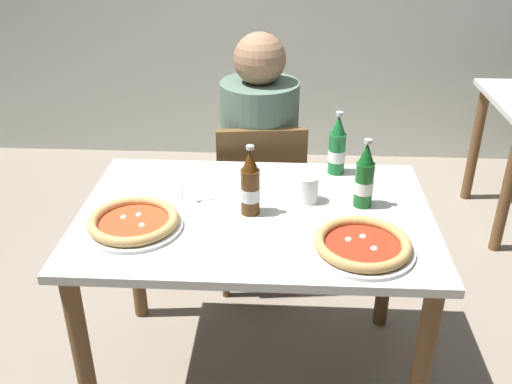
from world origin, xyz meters
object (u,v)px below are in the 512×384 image
at_px(dining_table_main, 255,240).
at_px(diner_seated, 259,171).
at_px(chair_behind_table, 261,196).
at_px(beer_bottle_left, 364,178).
at_px(beer_bottle_right, 250,185).
at_px(pizza_margherita_near, 362,245).
at_px(napkin_with_cutlery, 186,190).
at_px(paper_cup, 308,189).
at_px(pizza_marinara_far, 134,222).
at_px(beer_bottle_center, 337,148).

height_order(dining_table_main, diner_seated, diner_seated).
height_order(chair_behind_table, beer_bottle_left, beer_bottle_left).
bearing_deg(dining_table_main, beer_bottle_right, -162.25).
height_order(chair_behind_table, pizza_margherita_near, chair_behind_table).
bearing_deg(pizza_margherita_near, chair_behind_table, 112.67).
bearing_deg(napkin_with_cutlery, beer_bottle_right, -31.12).
height_order(napkin_with_cutlery, paper_cup, paper_cup).
height_order(pizza_marinara_far, beer_bottle_center, beer_bottle_center).
relative_size(diner_seated, beer_bottle_center, 4.89).
height_order(dining_table_main, napkin_with_cutlery, napkin_with_cutlery).
height_order(dining_table_main, chair_behind_table, chair_behind_table).
bearing_deg(diner_seated, dining_table_main, -88.48).
height_order(chair_behind_table, napkin_with_cutlery, chair_behind_table).
relative_size(beer_bottle_left, paper_cup, 2.60).
relative_size(pizza_marinara_far, paper_cup, 3.35).
distance_m(diner_seated, napkin_with_cutlery, 0.60).
height_order(beer_bottle_right, napkin_with_cutlery, beer_bottle_right).
xyz_separation_m(diner_seated, beer_bottle_center, (0.31, -0.34, 0.27)).
bearing_deg(diner_seated, beer_bottle_center, -47.33).
bearing_deg(pizza_margherita_near, beer_bottle_left, 83.82).
bearing_deg(pizza_margherita_near, napkin_with_cutlery, 148.89).
distance_m(chair_behind_table, beer_bottle_center, 0.56).
xyz_separation_m(diner_seated, beer_bottle_right, (0.00, -0.67, 0.27)).
xyz_separation_m(dining_table_main, beer_bottle_right, (-0.02, -0.01, 0.22)).
height_order(diner_seated, beer_bottle_center, diner_seated).
height_order(pizza_margherita_near, paper_cup, paper_cup).
distance_m(diner_seated, beer_bottle_left, 0.76).
height_order(dining_table_main, pizza_margherita_near, pizza_margherita_near).
relative_size(pizza_margherita_near, pizza_marinara_far, 1.01).
bearing_deg(diner_seated, paper_cup, -71.05).
height_order(beer_bottle_center, beer_bottle_right, same).
xyz_separation_m(diner_seated, paper_cup, (0.20, -0.57, 0.21)).
bearing_deg(beer_bottle_right, beer_bottle_center, 46.55).
xyz_separation_m(dining_table_main, beer_bottle_center, (0.29, 0.32, 0.22)).
xyz_separation_m(dining_table_main, napkin_with_cutlery, (-0.26, 0.14, 0.12)).
height_order(diner_seated, pizza_marinara_far, diner_seated).
xyz_separation_m(pizza_marinara_far, napkin_with_cutlery, (0.13, 0.26, -0.02)).
bearing_deg(pizza_margherita_near, beer_bottle_right, 148.90).
bearing_deg(pizza_margherita_near, dining_table_main, 147.05).
height_order(beer_bottle_left, beer_bottle_right, same).
relative_size(pizza_marinara_far, beer_bottle_left, 1.29).
distance_m(dining_table_main, beer_bottle_center, 0.49).
distance_m(chair_behind_table, diner_seated, 0.11).
relative_size(diner_seated, beer_bottle_left, 4.89).
height_order(chair_behind_table, paper_cup, chair_behind_table).
bearing_deg(beer_bottle_right, dining_table_main, 17.75).
xyz_separation_m(beer_bottle_left, beer_bottle_right, (-0.38, -0.07, 0.00)).
bearing_deg(beer_bottle_left, beer_bottle_center, 106.20).
distance_m(diner_seated, beer_bottle_right, 0.72).
bearing_deg(chair_behind_table, pizza_marinara_far, 55.79).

